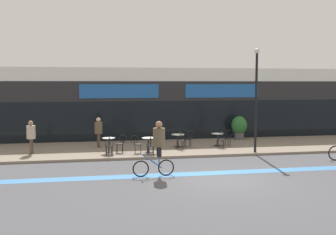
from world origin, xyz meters
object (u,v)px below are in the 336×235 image
cafe_chair_2_side (189,137)px  cyclist_0 (158,143)px  cafe_chair_0_near (109,145)px  cafe_chair_3_side (228,136)px  bistro_table_0 (109,142)px  planter_pot (239,127)px  bistro_table_3 (217,137)px  pedestrian_far_end (99,130)px  cafe_chair_1_side (136,143)px  lamp_post (256,93)px  cafe_chair_3_near (221,138)px  bistro_table_2 (178,138)px  cafe_chair_1_near (150,144)px  pedestrian_near_end (31,134)px  cafe_chair_0_side (121,142)px  bistro_table_1 (149,142)px  cafe_chair_2_near (180,139)px

cafe_chair_2_side → cyclist_0: bearing=66.2°
cafe_chair_0_near → cafe_chair_3_side: same height
bistro_table_0 → planter_pot: size_ratio=0.53×
bistro_table_3 → pedestrian_far_end: (-6.50, 0.72, 0.47)m
cafe_chair_1_side → cyclist_0: size_ratio=0.42×
bistro_table_3 → lamp_post: bearing=-60.1°
bistro_table_0 → pedestrian_far_end: size_ratio=0.47×
bistro_table_0 → cafe_chair_3_near: cafe_chair_3_near is taller
bistro_table_2 → cafe_chair_1_side: bearing=-149.9°
cyclist_0 → cafe_chair_3_near: bearing=-131.0°
cafe_chair_3_near → cafe_chair_1_near: bearing=107.1°
bistro_table_3 → planter_pot: planter_pot is taller
bistro_table_3 → pedestrian_near_end: bearing=-175.8°
cafe_chair_2_side → pedestrian_far_end: (-4.88, 0.72, 0.45)m
cafe_chair_1_near → cafe_chair_2_side: same height
cafe_chair_0_side → cyclist_0: size_ratio=0.42×
bistro_table_2 → bistro_table_0: bearing=-163.3°
bistro_table_1 → pedestrian_far_end: (-2.47, 2.12, 0.43)m
bistro_table_1 → cafe_chair_3_side: 4.86m
cafe_chair_2_near → pedestrian_near_end: size_ratio=0.55×
bistro_table_3 → cafe_chair_2_near: cafe_chair_2_near is taller
cafe_chair_1_side → lamp_post: size_ratio=0.17×
cafe_chair_1_near → cafe_chair_1_side: same height
cafe_chair_1_side → bistro_table_1: bearing=5.0°
bistro_table_2 → cafe_chair_2_side: bearing=-0.0°
bistro_table_1 → planter_pot: (6.13, 3.62, 0.24)m
planter_pot → cyclist_0: cyclist_0 is taller
bistro_table_0 → cyclist_0: bearing=-70.0°
planter_pot → cafe_chair_1_near: bearing=-145.3°
cafe_chair_2_side → cafe_chair_0_near: bearing=22.1°
cafe_chair_0_side → cafe_chair_1_side: same height
cafe_chair_1_near → cafe_chair_2_side: (2.42, 2.03, 0.00)m
cafe_chair_3_side → cafe_chair_0_side: bearing=7.5°
bistro_table_1 → pedestrian_far_end: 3.29m
bistro_table_2 → cyclist_0: (-2.03, -5.95, 0.67)m
cafe_chair_2_side → cafe_chair_3_side: same height
planter_pot → lamp_post: (-0.81, -4.46, 2.22)m
bistro_table_1 → planter_pot: bearing=30.6°
lamp_post → pedestrian_far_end: (-7.79, 2.96, -2.03)m
cafe_chair_0_near → cafe_chair_2_near: 3.94m
bistro_table_0 → cafe_chair_3_side: size_ratio=0.85×
cafe_chair_1_near → cafe_chair_3_side: (4.65, 2.04, 0.00)m
bistro_table_3 → planter_pot: size_ratio=0.49×
pedestrian_far_end → cafe_chair_0_near: bearing=90.0°
pedestrian_far_end → pedestrian_near_end: bearing=12.4°
cafe_chair_0_near → cafe_chair_3_near: (6.01, 1.14, 0.00)m
cafe_chair_2_near → pedestrian_far_end: bearing=72.2°
cafe_chair_3_side → bistro_table_1: bearing=13.6°
bistro_table_3 → cafe_chair_0_side: cafe_chair_0_side is taller
cafe_chair_0_side → cafe_chair_1_side: 0.78m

